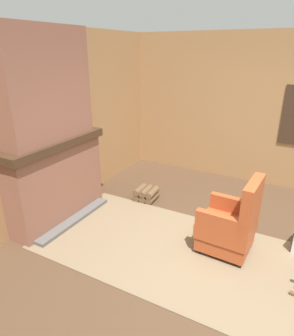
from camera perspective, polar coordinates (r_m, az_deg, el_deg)
name	(u,v)px	position (r m, az deg, el deg)	size (l,w,h in m)	color
ground_plane	(232,274)	(3.72, 15.95, -18.81)	(14.00, 14.00, 0.00)	#4C3523
wood_panel_wall_left	(39,129)	(4.43, -19.86, 7.01)	(0.06, 6.14, 2.68)	#9E7247
wood_panel_wall_back	(281,113)	(5.74, 24.11, 9.55)	(6.14, 0.09, 2.68)	#9E7247
fireplace_hearth	(57,180)	(4.49, -16.68, -2.29)	(0.59, 1.65, 1.22)	brown
chimney_breast	(45,85)	(4.16, -18.82, 14.74)	(0.33, 1.36, 1.43)	brown
area_rug	(184,253)	(3.89, 7.14, -15.85)	(3.74, 1.77, 0.01)	#7A664C
armchair	(231,226)	(3.84, 15.63, -10.56)	(0.66, 0.62, 1.00)	#A84723
firewood_stack	(146,194)	(5.03, -0.17, -4.96)	(0.37, 0.35, 0.21)	brown
oil_lamp_vase	(21,141)	(4.01, -22.86, 4.72)	(0.11, 0.11, 0.25)	#B24C42
storage_case	(55,132)	(4.38, -17.14, 6.54)	(0.17, 0.28, 0.14)	gray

